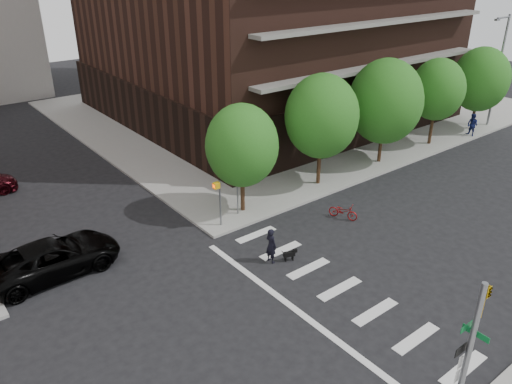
{
  "coord_description": "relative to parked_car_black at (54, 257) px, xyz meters",
  "views": [
    {
      "loc": [
        -11.05,
        -11.9,
        13.38
      ],
      "look_at": [
        3.0,
        6.0,
        2.5
      ],
      "focal_mm": 35.0,
      "sensor_mm": 36.0,
      "label": 1
    }
  ],
  "objects": [
    {
      "name": "ground",
      "position": [
        6.41,
        -9.0,
        -0.82
      ],
      "size": [
        120.0,
        120.0,
        0.0
      ],
      "primitive_type": "plane",
      "color": "black",
      "rests_on": "ground"
    },
    {
      "name": "sidewalk_ne",
      "position": [
        26.91,
        14.5,
        -0.75
      ],
      "size": [
        39.0,
        33.0,
        0.15
      ],
      "primitive_type": "cube",
      "color": "gray",
      "rests_on": "ground"
    },
    {
      "name": "crosswalk",
      "position": [
        8.61,
        -9.0,
        -0.82
      ],
      "size": [
        3.85,
        13.0,
        0.01
      ],
      "color": "silver",
      "rests_on": "ground"
    },
    {
      "name": "tree_a",
      "position": [
        10.41,
        -0.5,
        3.22
      ],
      "size": [
        4.0,
        4.0,
        5.9
      ],
      "color": "#301E11",
      "rests_on": "sidewalk_ne"
    },
    {
      "name": "tree_b",
      "position": [
        16.41,
        -0.5,
        3.72
      ],
      "size": [
        4.5,
        4.5,
        6.65
      ],
      "color": "#301E11",
      "rests_on": "sidewalk_ne"
    },
    {
      "name": "tree_c",
      "position": [
        22.41,
        -0.5,
        3.62
      ],
      "size": [
        5.0,
        5.0,
        6.8
      ],
      "color": "#301E11",
      "rests_on": "sidewalk_ne"
    },
    {
      "name": "tree_d",
      "position": [
        28.41,
        -0.5,
        3.52
      ],
      "size": [
        4.0,
        4.0,
        6.2
      ],
      "color": "#301E11",
      "rests_on": "sidewalk_ne"
    },
    {
      "name": "tree_e",
      "position": [
        34.41,
        -0.5,
        3.42
      ],
      "size": [
        4.5,
        4.5,
        6.35
      ],
      "color": "#301E11",
      "rests_on": "sidewalk_ne"
    },
    {
      "name": "pedestrian_signal",
      "position": [
        8.72,
        -1.08,
        1.03
      ],
      "size": [
        2.18,
        0.67,
        2.6
      ],
      "color": "slate",
      "rests_on": "sidewalk_ne"
    },
    {
      "name": "streetlamp",
      "position": [
        36.23,
        -0.8,
        4.47
      ],
      "size": [
        2.14,
        0.22,
        9.0
      ],
      "color": "slate",
      "rests_on": "sidewalk_ne"
    },
    {
      "name": "parked_car_black",
      "position": [
        0.0,
        0.0,
        0.0
      ],
      "size": [
        2.87,
        5.99,
        1.65
      ],
      "primitive_type": "imported",
      "rotation": [
        0.0,
        0.0,
        1.59
      ],
      "color": "black",
      "rests_on": "ground"
    },
    {
      "name": "scooter",
      "position": [
        14.35,
        -4.56,
        -0.38
      ],
      "size": [
        1.17,
        1.78,
        0.88
      ],
      "primitive_type": "imported",
      "rotation": [
        0.0,
        0.0,
        0.38
      ],
      "color": "maroon",
      "rests_on": "ground"
    },
    {
      "name": "dog_walker",
      "position": [
        8.41,
        -5.43,
        0.07
      ],
      "size": [
        0.66,
        0.45,
        1.78
      ],
      "primitive_type": "imported",
      "rotation": [
        0.0,
        0.0,
        1.6
      ],
      "color": "black",
      "rests_on": "ground"
    },
    {
      "name": "dog",
      "position": [
        9.18,
        -5.92,
        -0.46
      ],
      "size": [
        0.69,
        0.38,
        0.58
      ],
      "rotation": [
        0.0,
        0.0,
        -0.35
      ],
      "color": "black",
      "rests_on": "ground"
    },
    {
      "name": "pedestrian_far",
      "position": [
        32.58,
        -1.5,
        0.23
      ],
      "size": [
        0.94,
        0.76,
        1.8
      ],
      "primitive_type": "imported",
      "rotation": [
        0.0,
        0.0,
        -1.67
      ],
      "color": "#141B50",
      "rests_on": "sidewalk_ne"
    }
  ]
}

